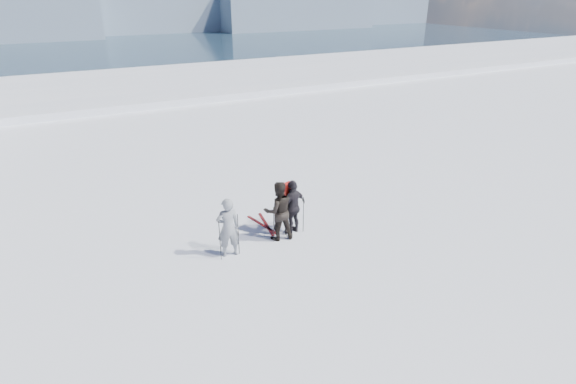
# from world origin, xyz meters

# --- Properties ---
(lake_basin) EXTENTS (820.00, 820.00, 71.62)m
(lake_basin) POSITION_xyz_m (0.00, 30.00, -6.50)
(lake_basin) COLOR white
(lake_basin) RESTS_ON ground
(far_mountain_range) EXTENTS (770.00, 110.00, 53.00)m
(far_mountain_range) POSITION_xyz_m (29.60, 454.78, -7.19)
(far_mountain_range) COLOR slate
(far_mountain_range) RESTS_ON ground
(skier_grey) EXTENTS (0.74, 0.53, 1.90)m
(skier_grey) POSITION_xyz_m (-3.93, 2.51, 0.95)
(skier_grey) COLOR gray
(skier_grey) RESTS_ON ground
(skier_dark) EXTENTS (1.08, 0.91, 1.98)m
(skier_dark) POSITION_xyz_m (-2.14, 2.73, 0.99)
(skier_dark) COLOR black
(skier_dark) RESTS_ON ground
(skier_pack) EXTENTS (1.19, 0.80, 1.88)m
(skier_pack) POSITION_xyz_m (-1.54, 2.84, 0.94)
(skier_pack) COLOR black
(skier_pack) RESTS_ON ground
(backpack) EXTENTS (0.45, 0.35, 0.52)m
(backpack) POSITION_xyz_m (-1.63, 3.08, 2.14)
(backpack) COLOR red
(backpack) RESTS_ON skier_pack
(ski_poles) EXTENTS (3.05, 0.42, 1.37)m
(ski_poles) POSITION_xyz_m (-2.56, 2.59, 0.65)
(ski_poles) COLOR black
(ski_poles) RESTS_ON ground
(skis_loose) EXTENTS (0.54, 1.69, 0.03)m
(skis_loose) POSITION_xyz_m (-2.18, 3.75, 0.01)
(skis_loose) COLOR black
(skis_loose) RESTS_ON ground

